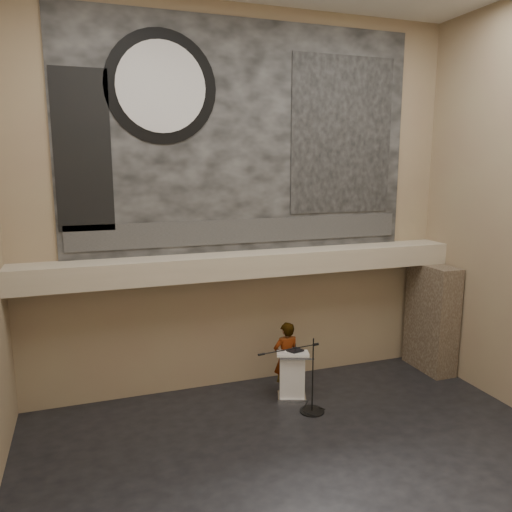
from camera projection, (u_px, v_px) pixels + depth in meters
name	position (u px, v px, depth m)	size (l,w,h in m)	color
floor	(318.00, 477.00, 8.34)	(10.00, 10.00, 0.00)	black
wall_back	(244.00, 204.00, 11.28)	(10.00, 0.02, 8.50)	#8B7058
soffit	(250.00, 264.00, 11.15)	(10.00, 0.80, 0.50)	tan
sprinkler_left	(180.00, 282.00, 10.64)	(0.04, 0.04, 0.06)	#B2893D
sprinkler_right	(327.00, 271.00, 11.76)	(0.04, 0.04, 0.06)	#B2893D
banner	(245.00, 139.00, 10.99)	(8.00, 0.05, 5.00)	black
banner_text_strip	(246.00, 231.00, 11.32)	(7.76, 0.02, 0.55)	#2E2E2E
banner_clock_rim	(161.00, 87.00, 10.19)	(2.30, 2.30, 0.02)	black
banner_clock_face	(161.00, 87.00, 10.17)	(1.84, 1.84, 0.02)	silver
banner_building_print	(342.00, 136.00, 11.70)	(2.60, 0.02, 3.60)	black
banner_brick_print	(83.00, 151.00, 9.91)	(1.10, 0.02, 3.20)	black
stone_pier	(431.00, 318.00, 12.52)	(0.60, 1.40, 2.70)	#433529
lectern	(292.00, 375.00, 11.01)	(0.82, 0.70, 1.13)	silver
binder	(295.00, 351.00, 10.94)	(0.31, 0.25, 0.04)	black
papers	(290.00, 353.00, 10.84)	(0.22, 0.31, 0.01)	silver
speaker_person	(286.00, 358.00, 11.24)	(0.61, 0.40, 1.68)	silver
mic_stand	(310.00, 401.00, 10.47)	(1.51, 0.52, 1.62)	black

